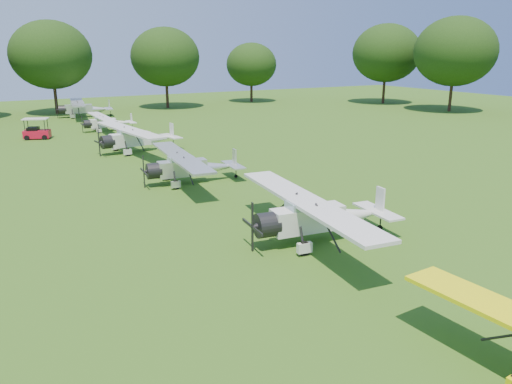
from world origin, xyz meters
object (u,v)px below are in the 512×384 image
Objects in this scene: golf_cart at (36,132)px; aircraft_4 at (190,165)px; aircraft_5 at (136,137)px; aircraft_6 at (107,121)px; aircraft_3 at (318,214)px; aircraft_7 at (83,107)px.

aircraft_4 is at bearing -53.48° from golf_cart.
golf_cart is (-7.16, 11.52, -0.65)m from aircraft_5.
aircraft_4 reaches higher than aircraft_6.
aircraft_3 reaches higher than aircraft_4.
aircraft_6 is at bearing 32.81° from golf_cart.
golf_cart is (-8.64, 37.23, -0.66)m from aircraft_3.
aircraft_7 is at bearing 95.22° from aircraft_4.
aircraft_4 reaches higher than golf_cart.
aircraft_6 is (0.42, 13.29, -0.28)m from aircraft_5.
aircraft_5 reaches higher than aircraft_7.
aircraft_5 is 1.27× the size of aircraft_6.
aircraft_3 is at bearing -88.91° from aircraft_6.
aircraft_7 is 4.11× the size of golf_cart.
aircraft_5 is at bearing -38.47° from golf_cart.
aircraft_3 is 39.01m from aircraft_6.
aircraft_3 is 1.08× the size of aircraft_4.
aircraft_4 is 3.91× the size of golf_cart.
aircraft_6 is at bearing 94.94° from aircraft_4.
aircraft_3 is 52.71m from aircraft_7.
golf_cart is at bearing 112.41° from aircraft_4.
aircraft_5 is at bearing 99.37° from aircraft_3.
aircraft_5 is at bearing -92.27° from aircraft_6.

